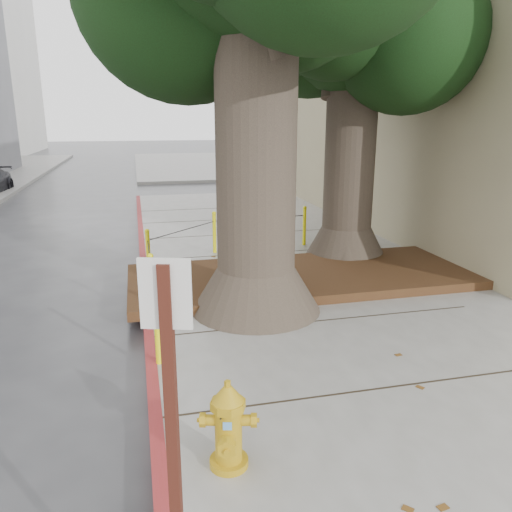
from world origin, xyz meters
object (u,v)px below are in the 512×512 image
at_px(car_red, 347,169).
at_px(car_silver, 270,172).
at_px(fire_hydrant, 228,425).
at_px(signpost, 174,462).

bearing_deg(car_red, car_silver, 104.21).
distance_m(fire_hydrant, car_silver, 19.96).
xyz_separation_m(fire_hydrant, car_red, (9.94, 20.39, 0.03)).
relative_size(fire_hydrant, car_silver, 0.22).
bearing_deg(car_red, fire_hydrant, 152.80).
bearing_deg(signpost, car_silver, 90.42).
height_order(car_silver, car_red, car_silver).
distance_m(fire_hydrant, car_red, 22.68).
distance_m(signpost, car_red, 24.36).
distance_m(fire_hydrant, signpost, 1.92).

